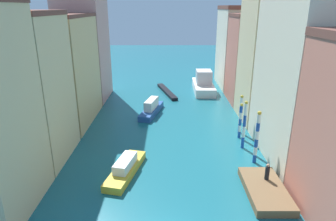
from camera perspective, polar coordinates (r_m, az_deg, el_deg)
name	(u,v)px	position (r m, az deg, el deg)	size (l,w,h in m)	color
ground_plane	(167,112)	(41.80, -0.24, -0.29)	(154.00, 154.00, 0.00)	#196070
building_left_1	(26,89)	(30.09, -25.69, 3.68)	(6.55, 7.84, 13.81)	beige
building_left_2	(63,70)	(39.14, -19.62, 7.35)	(6.55, 11.56, 13.31)	#DBB77A
building_left_3	(82,31)	(48.33, -16.18, 14.42)	(6.55, 8.54, 21.01)	tan
building_right_1	(305,77)	(30.31, 24.92, 5.90)	(6.55, 11.68, 15.86)	beige
building_right_2	(273,33)	(39.14, 19.52, 13.92)	(6.55, 7.90, 22.12)	beige
building_right_3	(252,59)	(47.19, 15.81, 9.53)	(6.55, 7.79, 13.15)	#C6705B
building_right_4	(238,47)	(56.35, 13.28, 11.83)	(6.55, 10.65, 14.28)	beige
waterfront_dock	(265,190)	(25.52, 18.14, -14.31)	(3.00, 5.98, 0.64)	brown
person_on_dock	(267,172)	(25.97, 18.51, -11.18)	(0.36, 0.36, 1.43)	black
mooring_pole_0	(256,137)	(28.74, 16.68, -4.88)	(0.38, 0.38, 5.21)	#1E479E
mooring_pole_1	(244,124)	(31.41, 14.42, -2.61)	(0.35, 0.35, 5.17)	#1E479E
mooring_pole_2	(240,120)	(33.95, 13.70, -1.85)	(0.34, 0.34, 4.09)	#1E479E
mooring_pole_3	(240,114)	(35.34, 13.73, -0.57)	(0.36, 0.36, 4.59)	#1E479E
vaporetto_white	(203,84)	(52.36, 6.78, 5.09)	(3.42, 9.24, 3.68)	white
gondola_black	(166,91)	(51.13, -0.30, 3.69)	(3.57, 9.65, 0.48)	black
motorboat_0	(151,108)	(40.98, -3.28, 0.40)	(3.23, 7.29, 2.07)	#234C93
motorboat_1	(125,168)	(26.99, -8.24, -10.92)	(3.13, 6.75, 1.47)	gold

